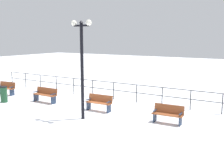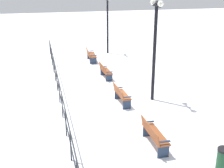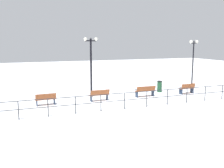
{
  "view_description": "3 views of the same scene",
  "coord_description": "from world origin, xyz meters",
  "px_view_note": "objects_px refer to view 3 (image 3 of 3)",
  "views": [
    {
      "loc": [
        11.89,
        8.28,
        3.98
      ],
      "look_at": [
        -1.48,
        -0.09,
        1.26
      ],
      "focal_mm": 44.29,
      "sensor_mm": 36.0,
      "label": 1
    },
    {
      "loc": [
        -3.53,
        -12.61,
        5.67
      ],
      "look_at": [
        -0.47,
        0.02,
        1.03
      ],
      "focal_mm": 48.08,
      "sensor_mm": 36.0,
      "label": 2
    },
    {
      "loc": [
        -17.92,
        5.83,
        4.41
      ],
      "look_at": [
        -1.35,
        -0.5,
        1.47
      ],
      "focal_mm": 41.07,
      "sensor_mm": 36.0,
      "label": 3
    }
  ],
  "objects_px": {
    "lamppost_near": "(193,53)",
    "bench_second": "(145,91)",
    "lamppost_middle": "(91,59)",
    "bench_nearest": "(187,88)",
    "bench_third": "(100,95)",
    "bench_fourth": "(46,99)",
    "trash_bin": "(160,86)"
  },
  "relations": [
    {
      "from": "bench_second",
      "to": "trash_bin",
      "type": "height_order",
      "value": "trash_bin"
    },
    {
      "from": "bench_second",
      "to": "trash_bin",
      "type": "bearing_deg",
      "value": -57.73
    },
    {
      "from": "lamppost_near",
      "to": "bench_fourth",
      "type": "bearing_deg",
      "value": 96.46
    },
    {
      "from": "bench_nearest",
      "to": "bench_second",
      "type": "distance_m",
      "value": 3.94
    },
    {
      "from": "bench_fourth",
      "to": "bench_third",
      "type": "bearing_deg",
      "value": -94.22
    },
    {
      "from": "bench_second",
      "to": "trash_bin",
      "type": "xyz_separation_m",
      "value": [
        1.35,
        -2.14,
        0.01
      ]
    },
    {
      "from": "bench_second",
      "to": "lamppost_middle",
      "type": "distance_m",
      "value": 5.06
    },
    {
      "from": "bench_third",
      "to": "trash_bin",
      "type": "height_order",
      "value": "trash_bin"
    },
    {
      "from": "bench_nearest",
      "to": "lamppost_middle",
      "type": "relative_size",
      "value": 0.31
    },
    {
      "from": "lamppost_near",
      "to": "bench_third",
      "type": "bearing_deg",
      "value": 99.55
    },
    {
      "from": "bench_nearest",
      "to": "lamppost_near",
      "type": "relative_size",
      "value": 0.32
    },
    {
      "from": "lamppost_near",
      "to": "trash_bin",
      "type": "height_order",
      "value": "lamppost_near"
    },
    {
      "from": "lamppost_near",
      "to": "trash_bin",
      "type": "bearing_deg",
      "value": 92.64
    },
    {
      "from": "bench_fourth",
      "to": "lamppost_near",
      "type": "xyz_separation_m",
      "value": [
        1.54,
        -13.59,
        2.9
      ]
    },
    {
      "from": "bench_nearest",
      "to": "bench_third",
      "type": "xyz_separation_m",
      "value": [
        0.07,
        7.86,
        -0.0
      ]
    },
    {
      "from": "bench_third",
      "to": "lamppost_near",
      "type": "height_order",
      "value": "lamppost_near"
    },
    {
      "from": "lamppost_middle",
      "to": "trash_bin",
      "type": "relative_size",
      "value": 4.8
    },
    {
      "from": "bench_nearest",
      "to": "lamppost_near",
      "type": "distance_m",
      "value": 3.79
    },
    {
      "from": "lamppost_near",
      "to": "bench_second",
      "type": "bearing_deg",
      "value": 104.8
    },
    {
      "from": "bench_second",
      "to": "lamppost_middle",
      "type": "xyz_separation_m",
      "value": [
        1.52,
        4.08,
        2.58
      ]
    },
    {
      "from": "lamppost_near",
      "to": "lamppost_middle",
      "type": "xyz_separation_m",
      "value": [
        0.0,
        9.82,
        -0.28
      ]
    },
    {
      "from": "bench_third",
      "to": "bench_fourth",
      "type": "height_order",
      "value": "bench_third"
    },
    {
      "from": "bench_second",
      "to": "bench_third",
      "type": "bearing_deg",
      "value": 91.63
    },
    {
      "from": "bench_second",
      "to": "bench_fourth",
      "type": "xyz_separation_m",
      "value": [
        -0.02,
        7.85,
        -0.04
      ]
    },
    {
      "from": "bench_second",
      "to": "bench_fourth",
      "type": "bearing_deg",
      "value": 90.21
    },
    {
      "from": "bench_second",
      "to": "bench_third",
      "type": "relative_size",
      "value": 1.11
    },
    {
      "from": "lamppost_middle",
      "to": "trash_bin",
      "type": "distance_m",
      "value": 6.73
    },
    {
      "from": "lamppost_near",
      "to": "trash_bin",
      "type": "relative_size",
      "value": 4.6
    },
    {
      "from": "bench_third",
      "to": "lamppost_middle",
      "type": "relative_size",
      "value": 0.32
    },
    {
      "from": "bench_third",
      "to": "trash_bin",
      "type": "bearing_deg",
      "value": -78.92
    },
    {
      "from": "bench_nearest",
      "to": "bench_second",
      "type": "relative_size",
      "value": 0.88
    },
    {
      "from": "bench_nearest",
      "to": "lamppost_near",
      "type": "height_order",
      "value": "lamppost_near"
    }
  ]
}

